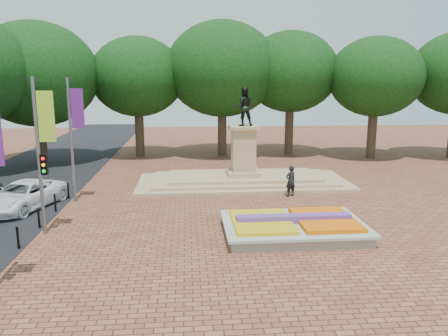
# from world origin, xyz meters

# --- Properties ---
(ground) EXTENTS (90.00, 90.00, 0.00)m
(ground) POSITION_xyz_m (0.00, 0.00, 0.00)
(ground) COLOR brown
(ground) RESTS_ON ground
(flower_bed) EXTENTS (6.30, 4.30, 0.91)m
(flower_bed) POSITION_xyz_m (1.03, -2.00, 0.38)
(flower_bed) COLOR gray
(flower_bed) RESTS_ON ground
(monument) EXTENTS (14.00, 6.00, 6.40)m
(monument) POSITION_xyz_m (0.00, 8.00, 0.88)
(monument) COLOR tan
(monument) RESTS_ON ground
(tree_row_back) EXTENTS (44.80, 8.80, 10.43)m
(tree_row_back) POSITION_xyz_m (2.33, 18.00, 6.67)
(tree_row_back) COLOR #34271C
(tree_row_back) RESTS_ON ground
(banner_poles) EXTENTS (0.88, 11.17, 7.00)m
(banner_poles) POSITION_xyz_m (-10.08, -1.31, 3.88)
(banner_poles) COLOR slate
(banner_poles) RESTS_ON ground
(bollard_row) EXTENTS (0.12, 13.12, 0.98)m
(bollard_row) POSITION_xyz_m (-10.70, -1.50, 0.53)
(bollard_row) COLOR black
(bollard_row) RESTS_ON ground
(van) EXTENTS (3.94, 5.82, 1.48)m
(van) POSITION_xyz_m (-12.59, 3.16, 0.74)
(van) COLOR white
(van) RESTS_ON ground
(pedestrian) EXTENTS (0.80, 0.68, 1.87)m
(pedestrian) POSITION_xyz_m (2.40, 4.50, 0.93)
(pedestrian) COLOR black
(pedestrian) RESTS_ON ground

